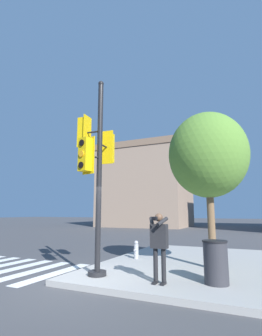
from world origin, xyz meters
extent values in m
plane|color=#424244|center=(0.00, 0.00, 0.00)|extent=(160.00, 160.00, 0.00)
cube|color=#9E9B96|center=(3.50, 3.50, 0.07)|extent=(8.00, 8.00, 0.15)
cube|color=silver|center=(-1.20, 0.65, 0.00)|extent=(0.41, 3.13, 0.01)
cube|color=silver|center=(-2.02, 0.65, 0.00)|extent=(0.41, 3.13, 0.01)
cube|color=silver|center=(-2.84, 0.65, 0.00)|extent=(0.41, 3.13, 0.01)
cylinder|color=black|center=(0.41, 0.41, 0.21)|extent=(0.49, 0.49, 0.12)
cylinder|color=black|center=(0.41, 0.41, 2.91)|extent=(0.15, 0.15, 5.28)
sphere|color=black|center=(0.41, 0.41, 5.59)|extent=(0.16, 0.16, 0.16)
cylinder|color=black|center=(0.40, 0.66, 3.73)|extent=(0.07, 0.36, 0.05)
cube|color=#E5B70C|center=(0.38, 0.97, 3.73)|extent=(0.31, 0.26, 0.90)
cube|color=#E5B70C|center=(0.39, 0.83, 3.73)|extent=(0.42, 0.05, 1.02)
cylinder|color=black|center=(0.37, 1.10, 4.03)|extent=(0.17, 0.04, 0.17)
cylinder|color=orange|center=(0.37, 1.10, 3.73)|extent=(0.17, 0.04, 0.17)
cylinder|color=black|center=(0.37, 1.10, 3.43)|extent=(0.17, 0.04, 0.17)
cylinder|color=black|center=(0.36, 0.16, 3.32)|extent=(0.12, 0.36, 0.05)
cube|color=#E5B70C|center=(0.30, -0.14, 3.32)|extent=(0.34, 0.30, 0.90)
cube|color=#E5B70C|center=(0.33, -0.01, 3.32)|extent=(0.42, 0.11, 1.02)
cylinder|color=black|center=(0.27, -0.27, 3.62)|extent=(0.17, 0.06, 0.17)
cylinder|color=orange|center=(0.27, -0.27, 3.32)|extent=(0.17, 0.06, 0.17)
cylinder|color=black|center=(0.27, -0.27, 3.02)|extent=(0.17, 0.06, 0.17)
cylinder|color=black|center=(0.16, 0.39, 4.11)|extent=(0.36, 0.07, 0.05)
cube|color=#E5B70C|center=(-0.14, 0.37, 4.11)|extent=(0.26, 0.31, 0.90)
cube|color=#E5B70C|center=(-0.01, 0.38, 4.11)|extent=(0.05, 0.42, 1.02)
cylinder|color=black|center=(-0.28, 0.37, 4.41)|extent=(0.04, 0.17, 0.17)
cylinder|color=orange|center=(-0.28, 0.37, 4.11)|extent=(0.04, 0.17, 0.17)
cylinder|color=black|center=(-0.28, 0.37, 3.81)|extent=(0.04, 0.17, 0.17)
cube|color=black|center=(2.07, 0.31, 0.17)|extent=(0.09, 0.24, 0.05)
cube|color=black|center=(2.27, 0.31, 0.17)|extent=(0.09, 0.24, 0.05)
cylinder|color=black|center=(2.07, 0.37, 0.55)|extent=(0.11, 0.11, 0.80)
cylinder|color=black|center=(2.27, 0.37, 0.55)|extent=(0.11, 0.11, 0.80)
cube|color=#232326|center=(2.17, 0.37, 1.23)|extent=(0.40, 0.22, 0.57)
sphere|color=brown|center=(2.17, 0.37, 1.67)|extent=(0.20, 0.20, 0.20)
cube|color=black|center=(2.17, 0.06, 1.65)|extent=(0.12, 0.10, 0.09)
cylinder|color=black|center=(2.17, -0.01, 1.65)|extent=(0.06, 0.08, 0.06)
cylinder|color=#232326|center=(2.03, 0.23, 1.58)|extent=(0.23, 0.35, 0.22)
cylinder|color=#232326|center=(2.30, 0.23, 1.58)|extent=(0.23, 0.35, 0.22)
cylinder|color=brown|center=(3.09, 2.59, 1.44)|extent=(0.22, 0.22, 2.59)
ellipsoid|color=#568433|center=(3.09, 2.59, 3.60)|extent=(2.47, 2.47, 2.72)
cylinder|color=#99999E|center=(0.31, 3.21, 0.40)|extent=(0.17, 0.17, 0.51)
sphere|color=#99999E|center=(0.31, 3.21, 0.70)|extent=(0.15, 0.15, 0.15)
cylinder|color=#99999E|center=(0.31, 3.09, 0.46)|extent=(0.08, 0.06, 0.08)
cylinder|color=#2D2D33|center=(3.39, 0.86, 0.62)|extent=(0.56, 0.56, 0.95)
cylinder|color=black|center=(3.39, 0.86, 1.12)|extent=(0.58, 0.58, 0.04)
cube|color=gray|center=(-8.61, 26.71, 4.89)|extent=(10.90, 8.35, 9.79)
cube|color=#7A604C|center=(-8.61, 26.71, 10.19)|extent=(11.10, 8.55, 0.80)
camera|label=1|loc=(4.28, -5.82, 1.79)|focal=28.00mm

